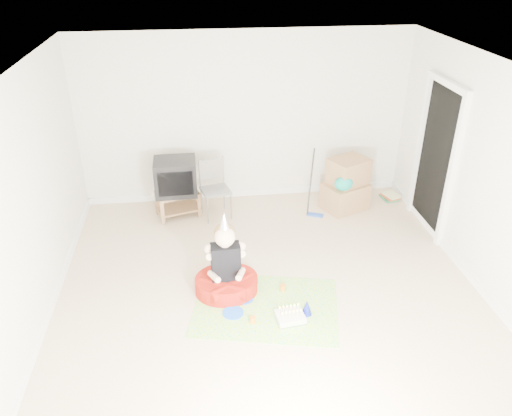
{
  "coord_description": "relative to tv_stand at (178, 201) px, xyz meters",
  "views": [
    {
      "loc": [
        -0.74,
        -4.73,
        3.72
      ],
      "look_at": [
        -0.1,
        0.4,
        0.9
      ],
      "focal_mm": 35.0,
      "sensor_mm": 36.0,
      "label": 1
    }
  ],
  "objects": [
    {
      "name": "ground",
      "position": [
        1.09,
        -1.96,
        -0.23
      ],
      "size": [
        5.0,
        5.0,
        0.0
      ],
      "primitive_type": "plane",
      "color": "beige",
      "rests_on": "ground"
    },
    {
      "name": "doorway_recess",
      "position": [
        3.57,
        -0.76,
        0.79
      ],
      "size": [
        0.02,
        0.9,
        2.05
      ],
      "primitive_type": "cube",
      "color": "black",
      "rests_on": "ground"
    },
    {
      "name": "tv_stand",
      "position": [
        0.0,
        0.0,
        0.0
      ],
      "size": [
        0.7,
        0.54,
        0.39
      ],
      "color": "olive",
      "rests_on": "ground"
    },
    {
      "name": "crt_tv",
      "position": [
        0.0,
        -0.0,
        0.41
      ],
      "size": [
        0.61,
        0.51,
        0.52
      ],
      "primitive_type": "cube",
      "rotation": [
        0.0,
        0.0,
        0.01
      ],
      "color": "black",
      "rests_on": "tv_stand"
    },
    {
      "name": "folding_chair",
      "position": [
        0.57,
        -0.09,
        0.2
      ],
      "size": [
        0.48,
        0.46,
        0.89
      ],
      "color": "gray",
      "rests_on": "ground"
    },
    {
      "name": "cardboard_boxes",
      "position": [
        2.56,
        -0.08,
        0.15
      ],
      "size": [
        0.77,
        0.72,
        0.8
      ],
      "color": "#A47A4F",
      "rests_on": "ground"
    },
    {
      "name": "floor_mop",
      "position": [
        2.05,
        -0.27,
        0.03
      ],
      "size": [
        0.26,
        0.32,
        0.99
      ],
      "color": "blue",
      "rests_on": "ground"
    },
    {
      "name": "book_pile",
      "position": [
        3.37,
        0.12,
        -0.19
      ],
      "size": [
        0.27,
        0.31,
        0.09
      ],
      "color": "#257149",
      "rests_on": "ground"
    },
    {
      "name": "seated_woman",
      "position": [
        0.59,
        -1.94,
        -0.0
      ],
      "size": [
        0.77,
        0.77,
        1.06
      ],
      "color": "#AE1B10",
      "rests_on": "ground"
    },
    {
      "name": "party_mat",
      "position": [
        1.01,
        -2.28,
        -0.23
      ],
      "size": [
        1.84,
        1.5,
        0.01
      ],
      "primitive_type": "cube",
      "rotation": [
        0.0,
        0.0,
        -0.22
      ],
      "color": "#F73490",
      "rests_on": "ground"
    },
    {
      "name": "birthday_cake",
      "position": [
        1.24,
        -2.54,
        -0.19
      ],
      "size": [
        0.33,
        0.28,
        0.15
      ],
      "color": "silver",
      "rests_on": "party_mat"
    },
    {
      "name": "blue_plate_near",
      "position": [
        0.78,
        -2.12,
        -0.22
      ],
      "size": [
        0.22,
        0.22,
        0.01
      ],
      "primitive_type": "cylinder",
      "rotation": [
        0.0,
        0.0,
        -0.09
      ],
      "color": "blue",
      "rests_on": "party_mat"
    },
    {
      "name": "blue_plate_far",
      "position": [
        0.63,
        -2.35,
        -0.22
      ],
      "size": [
        0.33,
        0.33,
        0.01
      ],
      "primitive_type": "cylinder",
      "rotation": [
        0.0,
        0.0,
        -0.65
      ],
      "color": "blue",
      "rests_on": "party_mat"
    },
    {
      "name": "orange_cup_near",
      "position": [
        1.25,
        -2.01,
        -0.19
      ],
      "size": [
        0.08,
        0.08,
        0.08
      ],
      "primitive_type": "cylinder",
      "rotation": [
        0.0,
        0.0,
        -0.24
      ],
      "color": "orange",
      "rests_on": "party_mat"
    },
    {
      "name": "orange_cup_far",
      "position": [
        0.83,
        -2.53,
        -0.19
      ],
      "size": [
        0.08,
        0.08,
        0.08
      ],
      "primitive_type": "cylinder",
      "rotation": [
        0.0,
        0.0,
        0.11
      ],
      "color": "orange",
      "rests_on": "party_mat"
    },
    {
      "name": "blue_party_hat",
      "position": [
        1.44,
        -2.46,
        -0.14
      ],
      "size": [
        0.13,
        0.13,
        0.18
      ],
      "primitive_type": "cone",
      "rotation": [
        0.0,
        0.0,
        0.06
      ],
      "color": "#1A24B8",
      "rests_on": "party_mat"
    }
  ]
}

